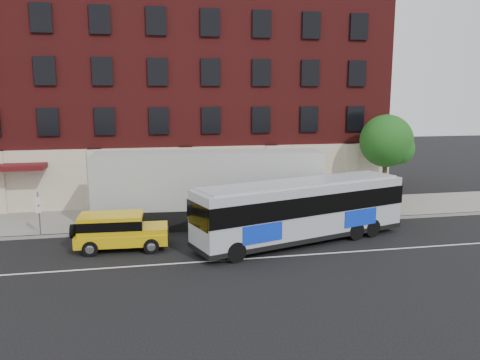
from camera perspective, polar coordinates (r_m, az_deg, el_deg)
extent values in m
plane|color=black|center=(22.47, -3.55, -9.99)|extent=(120.00, 120.00, 0.00)
cube|color=gray|center=(31.00, -5.80, -4.20)|extent=(60.00, 6.00, 0.15)
cube|color=gray|center=(28.12, -5.21, -5.69)|extent=(60.00, 0.25, 0.15)
cube|color=silver|center=(22.93, -3.72, -9.55)|extent=(60.00, 0.12, 0.01)
cube|color=#581515|center=(38.02, -7.18, 9.95)|extent=(30.00, 10.00, 15.00)
cube|color=beige|center=(33.35, -6.33, 0.45)|extent=(30.00, 0.35, 4.00)
cube|color=#4C0D10|center=(33.27, -25.47, 1.42)|extent=(4.20, 2.20, 0.30)
cube|color=beige|center=(33.30, -16.66, 0.07)|extent=(0.90, 0.55, 4.00)
cube|color=beige|center=(33.25, -6.32, 0.43)|extent=(0.90, 0.55, 4.00)
cube|color=beige|center=(34.28, 3.73, 0.76)|extent=(0.90, 0.55, 4.00)
cube|color=beige|center=(36.28, 12.92, 1.04)|extent=(0.90, 0.55, 4.00)
cube|color=black|center=(33.43, -21.68, 6.39)|extent=(1.30, 0.20, 1.80)
cube|color=black|center=(32.98, -15.66, 6.68)|extent=(1.30, 0.20, 1.80)
cube|color=black|center=(32.90, -9.53, 6.91)|extent=(1.30, 0.20, 1.80)
cube|color=black|center=(33.19, -3.44, 7.06)|extent=(1.30, 0.20, 1.80)
cube|color=black|center=(33.85, 2.49, 7.12)|extent=(1.30, 0.20, 1.80)
cube|color=black|center=(34.84, 8.13, 7.12)|extent=(1.30, 0.20, 1.80)
cube|color=black|center=(36.15, 13.42, 7.05)|extent=(1.30, 0.20, 1.80)
cube|color=black|center=(33.41, -22.05, 11.86)|extent=(1.30, 0.20, 1.80)
cube|color=black|center=(32.96, -15.93, 12.24)|extent=(1.30, 0.20, 1.80)
cube|color=black|center=(32.88, -9.70, 12.48)|extent=(1.30, 0.20, 1.80)
cube|color=black|center=(33.18, -3.50, 12.58)|extent=(1.30, 0.20, 1.80)
cube|color=black|center=(33.83, 2.53, 12.54)|extent=(1.30, 0.20, 1.80)
cube|color=black|center=(34.82, 8.27, 12.38)|extent=(1.30, 0.20, 1.80)
cube|color=black|center=(36.13, 13.63, 12.12)|extent=(1.30, 0.20, 1.80)
cube|color=black|center=(33.70, -22.42, 17.29)|extent=(1.30, 0.20, 1.80)
cube|color=black|center=(33.26, -16.21, 17.75)|extent=(1.30, 0.20, 1.80)
cube|color=black|center=(33.18, -9.87, 18.01)|extent=(1.30, 0.20, 1.80)
cube|color=black|center=(33.47, -3.56, 18.06)|extent=(1.30, 0.20, 1.80)
cube|color=black|center=(34.12, 2.57, 17.92)|extent=(1.30, 0.20, 1.80)
cube|color=black|center=(35.10, 8.41, 17.60)|extent=(1.30, 0.20, 1.80)
cube|color=black|center=(36.40, 13.85, 17.16)|extent=(1.30, 0.20, 1.80)
cube|color=black|center=(34.13, -24.15, -0.84)|extent=(2.60, 0.15, 2.80)
cube|color=black|center=(33.28, -14.05, -0.51)|extent=(2.60, 0.15, 2.80)
cube|color=black|center=(33.51, -3.75, -0.15)|extent=(2.60, 0.15, 2.80)
cube|color=black|center=(34.78, 6.09, 0.19)|extent=(2.60, 0.15, 2.80)
cylinder|color=slate|center=(28.46, -22.60, -3.80)|extent=(0.07, 0.07, 2.50)
cube|color=white|center=(28.15, -22.77, -2.29)|extent=(0.30, 0.03, 0.40)
cube|color=white|center=(28.25, -22.70, -3.28)|extent=(0.30, 0.03, 0.35)
cylinder|color=#3B2C1D|center=(35.02, 16.63, -0.28)|extent=(0.32, 0.32, 3.00)
sphere|color=#154A16|center=(34.63, 16.87, 4.44)|extent=(3.60, 3.60, 3.60)
sphere|color=#154A16|center=(34.67, 18.16, 3.55)|extent=(2.20, 2.20, 2.20)
sphere|color=#154A16|center=(34.75, 15.65, 3.86)|extent=(2.00, 2.00, 2.00)
cube|color=#AAADB6|center=(25.52, 7.29, -3.48)|extent=(12.01, 5.92, 2.81)
cube|color=black|center=(25.86, 7.23, -6.30)|extent=(12.07, 5.98, 0.25)
cube|color=#AAADB6|center=(25.22, 7.37, -0.27)|extent=(11.36, 5.46, 0.12)
cube|color=black|center=(25.42, 7.32, -2.46)|extent=(12.11, 6.02, 0.98)
cube|color=#0D33CF|center=(22.94, 2.72, -6.31)|extent=(2.08, 0.69, 0.89)
cube|color=#0D33CF|center=(28.38, 10.61, -3.26)|extent=(2.08, 0.69, 0.89)
cylinder|color=black|center=(22.63, -0.51, -8.49)|extent=(1.03, 0.58, 0.98)
cylinder|color=black|center=(24.52, -2.99, -7.03)|extent=(1.03, 0.58, 0.98)
cylinder|color=black|center=(26.71, 13.46, -5.86)|extent=(1.03, 0.58, 0.98)
cylinder|color=black|center=(28.32, 10.44, -4.82)|extent=(1.03, 0.58, 0.98)
cylinder|color=black|center=(27.49, 15.30, -5.48)|extent=(1.03, 0.58, 0.98)
cylinder|color=black|center=(29.07, 12.25, -4.50)|extent=(1.03, 0.58, 0.98)
cube|color=#E0B40D|center=(25.13, -13.69, -6.60)|extent=(4.58, 2.10, 0.56)
cube|color=#E0B40D|center=(24.99, -14.94, -4.97)|extent=(3.18, 1.99, 0.94)
cube|color=black|center=(24.98, -14.94, -4.87)|extent=(3.22, 2.03, 0.47)
cube|color=#E0B40D|center=(24.91, -10.18, -5.61)|extent=(1.49, 1.85, 0.28)
cube|color=black|center=(25.00, -8.49, -6.40)|extent=(0.13, 1.50, 0.51)
cylinder|color=black|center=(25.36, -19.13, -5.74)|extent=(0.24, 0.72, 0.71)
cylinder|color=black|center=(24.23, -10.42, -7.69)|extent=(0.76, 0.30, 0.75)
cylinder|color=silver|center=(24.23, -10.42, -7.69)|extent=(0.43, 0.30, 0.41)
cylinder|color=black|center=(25.98, -10.28, -6.46)|extent=(0.76, 0.30, 0.75)
cylinder|color=silver|center=(25.98, -10.28, -6.46)|extent=(0.43, 0.30, 0.41)
cylinder|color=black|center=(24.52, -17.27, -7.77)|extent=(0.76, 0.30, 0.75)
cylinder|color=silver|center=(24.52, -17.27, -7.77)|extent=(0.43, 0.30, 0.41)
cylinder|color=black|center=(26.25, -16.66, -6.56)|extent=(0.76, 0.30, 0.75)
cylinder|color=silver|center=(26.25, -16.66, -6.56)|extent=(0.43, 0.30, 0.41)
cube|color=black|center=(28.84, -3.71, -4.18)|extent=(13.32, 3.59, 1.21)
cube|color=#B3B4AF|center=(28.38, -3.76, 0.12)|extent=(13.32, 3.63, 3.18)
cylinder|color=black|center=(27.80, -13.81, -5.12)|extent=(1.12, 0.39, 1.10)
cylinder|color=black|center=(30.23, -13.26, -3.87)|extent=(1.12, 0.39, 1.10)
cylinder|color=black|center=(27.67, -11.09, -5.08)|extent=(1.12, 0.39, 1.10)
cylinder|color=black|center=(30.11, -10.76, -3.83)|extent=(1.12, 0.39, 1.10)
cylinder|color=black|center=(28.08, 3.86, -4.69)|extent=(1.12, 0.39, 1.10)
cylinder|color=black|center=(30.48, 2.97, -3.49)|extent=(1.12, 0.39, 1.10)
cylinder|color=black|center=(28.35, 6.49, -4.59)|extent=(1.12, 0.39, 1.10)
cylinder|color=black|center=(30.73, 5.39, -3.41)|extent=(1.12, 0.39, 1.10)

